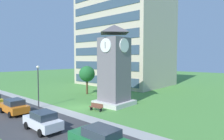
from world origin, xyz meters
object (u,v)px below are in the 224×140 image
parked_car_white (43,121)px  parked_car_green (100,139)px  parked_car_orange (14,106)px  clock_tower (114,69)px  street_lamp (38,81)px  park_bench (96,107)px  tree_streetside (87,74)px  tree_by_building (111,71)px

parked_car_white → parked_car_green: bearing=4.5°
parked_car_orange → parked_car_green: size_ratio=0.94×
clock_tower → parked_car_green: clock_tower is taller
street_lamp → parked_car_green: (14.26, -3.17, -2.54)m
park_bench → parked_car_white: bearing=-81.8°
park_bench → street_lamp: street_lamp is taller
parked_car_green → parked_car_white: bearing=-175.5°
tree_streetside → parked_car_orange: 14.49m
street_lamp → tree_by_building: tree_by_building is taller
parked_car_white → parked_car_green: (6.55, 0.52, 0.00)m
street_lamp → parked_car_green: 14.83m
street_lamp → parked_car_orange: bearing=-81.9°
street_lamp → parked_car_orange: 4.12m
street_lamp → tree_by_building: 11.81m
park_bench → parked_car_orange: size_ratio=0.42×
tree_streetside → parked_car_white: bearing=-53.9°
street_lamp → tree_by_building: bearing=79.4°
parked_car_orange → clock_tower: bearing=62.1°
street_lamp → tree_by_building: size_ratio=0.91×
parked_car_green → tree_streetside: bearing=140.9°
clock_tower → park_bench: size_ratio=5.88×
street_lamp → tree_streetside: size_ratio=1.08×
park_bench → parked_car_orange: parked_car_orange is taller
clock_tower → tree_streetside: size_ratio=2.16×
park_bench → tree_streetside: bearing=144.2°
tree_by_building → tree_streetside: bearing=-169.2°
street_lamp → parked_car_green: size_ratio=1.16×
tree_by_building → street_lamp: bearing=-100.6°
park_bench → tree_streetside: tree_streetside is taller
parked_car_orange → parked_car_green: 13.81m
street_lamp → parked_car_orange: (0.46, -3.22, -2.54)m
tree_streetside → street_lamp: bearing=-75.6°
parked_car_orange → tree_by_building: bearing=83.4°
park_bench → tree_by_building: (-4.46, 7.70, 3.76)m
clock_tower → parked_car_orange: (-5.77, -10.91, -4.02)m
parked_car_orange → park_bench: bearing=49.0°
tree_streetside → parked_car_green: 22.08m
tree_streetside → parked_car_orange: (3.19, -13.86, -2.73)m
street_lamp → parked_car_white: (7.72, -3.69, -2.54)m
tree_by_building → parked_car_orange: size_ratio=1.36×
clock_tower → park_bench: clock_tower is taller
park_bench → tree_by_building: bearing=120.1°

